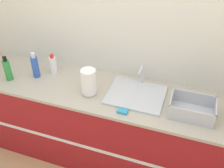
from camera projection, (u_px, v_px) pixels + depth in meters
wall_back at (111, 40)px, 2.56m from camera, size 4.97×0.06×2.60m
counter_cabinet at (100, 124)px, 2.78m from camera, size 2.59×0.66×0.94m
sink at (136, 94)px, 2.42m from camera, size 0.52×0.44×0.21m
paper_towel_roll at (89, 82)px, 2.38m from camera, size 0.14×0.14×0.26m
dish_rack at (192, 109)px, 2.20m from camera, size 0.37×0.26×0.14m
bottle_green at (8, 70)px, 2.58m from camera, size 0.07×0.07×0.26m
bottle_blue at (35, 66)px, 2.61m from camera, size 0.07×0.07×0.27m
bottle_white_spray at (53, 65)px, 2.67m from camera, size 0.07×0.07×0.22m
sponge at (123, 111)px, 2.23m from camera, size 0.09×0.06×0.02m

